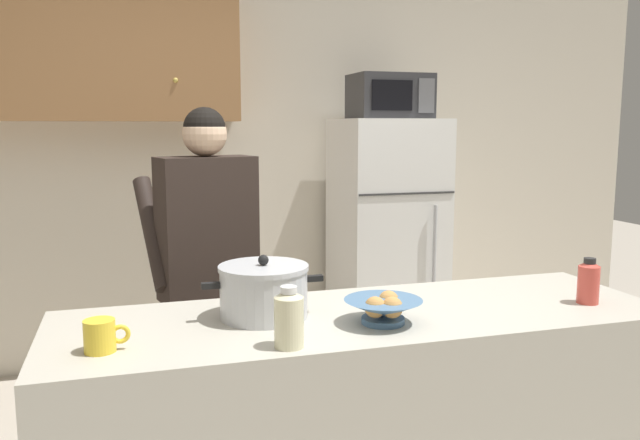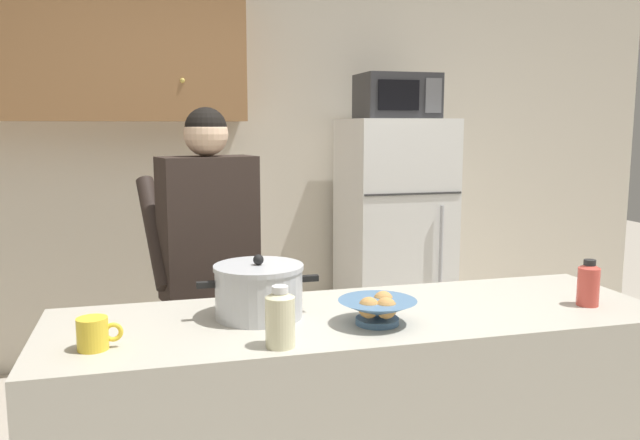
{
  "view_description": "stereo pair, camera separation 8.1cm",
  "coord_description": "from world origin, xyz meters",
  "px_view_note": "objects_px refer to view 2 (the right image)",
  "views": [
    {
      "loc": [
        -0.77,
        -2.03,
        1.57
      ],
      "look_at": [
        0.0,
        0.55,
        1.17
      ],
      "focal_mm": 36.1,
      "sensor_mm": 36.0,
      "label": 1
    },
    {
      "loc": [
        -0.69,
        -2.05,
        1.57
      ],
      "look_at": [
        0.0,
        0.55,
        1.17
      ],
      "focal_mm": 36.1,
      "sensor_mm": 36.0,
      "label": 2
    }
  ],
  "objects_px": {
    "refrigerator": "(393,242)",
    "bread_bowl": "(378,309)",
    "microwave": "(397,96)",
    "person_near_pot": "(208,248)",
    "bottle_near_edge": "(588,283)",
    "coffee_mug": "(94,334)",
    "cooking_pot": "(259,291)",
    "bottle_mid_counter": "(280,317)"
  },
  "relations": [
    {
      "from": "person_near_pot",
      "to": "bottle_near_edge",
      "type": "xyz_separation_m",
      "value": [
        1.28,
        -0.92,
        -0.02
      ]
    },
    {
      "from": "refrigerator",
      "to": "cooking_pot",
      "type": "relative_size",
      "value": 3.86
    },
    {
      "from": "bottle_near_edge",
      "to": "bottle_mid_counter",
      "type": "height_order",
      "value": "bottle_mid_counter"
    },
    {
      "from": "person_near_pot",
      "to": "bottle_mid_counter",
      "type": "height_order",
      "value": "person_near_pot"
    },
    {
      "from": "refrigerator",
      "to": "bottle_near_edge",
      "type": "height_order",
      "value": "refrigerator"
    },
    {
      "from": "bread_bowl",
      "to": "bottle_mid_counter",
      "type": "relative_size",
      "value": 1.42
    },
    {
      "from": "person_near_pot",
      "to": "bread_bowl",
      "type": "bearing_deg",
      "value": -63.49
    },
    {
      "from": "microwave",
      "to": "bottle_mid_counter",
      "type": "height_order",
      "value": "microwave"
    },
    {
      "from": "microwave",
      "to": "person_near_pot",
      "type": "distance_m",
      "value": 1.8
    },
    {
      "from": "coffee_mug",
      "to": "bottle_near_edge",
      "type": "distance_m",
      "value": 1.69
    },
    {
      "from": "refrigerator",
      "to": "coffee_mug",
      "type": "distance_m",
      "value": 2.63
    },
    {
      "from": "coffee_mug",
      "to": "microwave",
      "type": "bearing_deg",
      "value": 48.99
    },
    {
      "from": "refrigerator",
      "to": "bread_bowl",
      "type": "xyz_separation_m",
      "value": [
        -0.83,
        -1.98,
        0.17
      ]
    },
    {
      "from": "person_near_pot",
      "to": "bottle_mid_counter",
      "type": "relative_size",
      "value": 8.98
    },
    {
      "from": "cooking_pot",
      "to": "bread_bowl",
      "type": "xyz_separation_m",
      "value": [
        0.36,
        -0.18,
        -0.04
      ]
    },
    {
      "from": "refrigerator",
      "to": "person_near_pot",
      "type": "bearing_deg",
      "value": -141.07
    },
    {
      "from": "coffee_mug",
      "to": "bottle_near_edge",
      "type": "relative_size",
      "value": 0.78
    },
    {
      "from": "refrigerator",
      "to": "microwave",
      "type": "relative_size",
      "value": 3.35
    },
    {
      "from": "coffee_mug",
      "to": "bottle_near_edge",
      "type": "bearing_deg",
      "value": 0.92
    },
    {
      "from": "bottle_near_edge",
      "to": "person_near_pot",
      "type": "bearing_deg",
      "value": 144.27
    },
    {
      "from": "coffee_mug",
      "to": "bottle_mid_counter",
      "type": "xyz_separation_m",
      "value": [
        0.53,
        -0.12,
        0.04
      ]
    },
    {
      "from": "cooking_pot",
      "to": "coffee_mug",
      "type": "distance_m",
      "value": 0.56
    },
    {
      "from": "cooking_pot",
      "to": "microwave",
      "type": "bearing_deg",
      "value": 56.05
    },
    {
      "from": "microwave",
      "to": "bread_bowl",
      "type": "relative_size",
      "value": 1.85
    },
    {
      "from": "person_near_pot",
      "to": "bread_bowl",
      "type": "xyz_separation_m",
      "value": [
        0.46,
        -0.93,
        -0.06
      ]
    },
    {
      "from": "microwave",
      "to": "cooking_pot",
      "type": "height_order",
      "value": "microwave"
    },
    {
      "from": "microwave",
      "to": "person_near_pot",
      "type": "xyz_separation_m",
      "value": [
        -1.3,
        -1.02,
        -0.72
      ]
    },
    {
      "from": "microwave",
      "to": "refrigerator",
      "type": "bearing_deg",
      "value": 90.07
    },
    {
      "from": "coffee_mug",
      "to": "bottle_mid_counter",
      "type": "distance_m",
      "value": 0.54
    },
    {
      "from": "microwave",
      "to": "bottle_mid_counter",
      "type": "relative_size",
      "value": 2.62
    },
    {
      "from": "cooking_pot",
      "to": "bottle_near_edge",
      "type": "bearing_deg",
      "value": -8.18
    },
    {
      "from": "bread_bowl",
      "to": "bottle_mid_counter",
      "type": "xyz_separation_m",
      "value": [
        -0.35,
        -0.13,
        0.04
      ]
    },
    {
      "from": "refrigerator",
      "to": "person_near_pot",
      "type": "distance_m",
      "value": 1.68
    },
    {
      "from": "bread_bowl",
      "to": "person_near_pot",
      "type": "bearing_deg",
      "value": 116.51
    },
    {
      "from": "cooking_pot",
      "to": "coffee_mug",
      "type": "xyz_separation_m",
      "value": [
        -0.52,
        -0.2,
        -0.04
      ]
    },
    {
      "from": "refrigerator",
      "to": "bottle_near_edge",
      "type": "bearing_deg",
      "value": -90.57
    },
    {
      "from": "coffee_mug",
      "to": "bread_bowl",
      "type": "xyz_separation_m",
      "value": [
        0.88,
        0.01,
        0.0
      ]
    },
    {
      "from": "microwave",
      "to": "coffee_mug",
      "type": "relative_size",
      "value": 3.66
    },
    {
      "from": "person_near_pot",
      "to": "bread_bowl",
      "type": "height_order",
      "value": "person_near_pot"
    },
    {
      "from": "refrigerator",
      "to": "bottle_mid_counter",
      "type": "bearing_deg",
      "value": -119.31
    },
    {
      "from": "microwave",
      "to": "coffee_mug",
      "type": "height_order",
      "value": "microwave"
    },
    {
      "from": "person_near_pot",
      "to": "bottle_mid_counter",
      "type": "xyz_separation_m",
      "value": [
        0.11,
        -1.06,
        -0.02
      ]
    }
  ]
}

